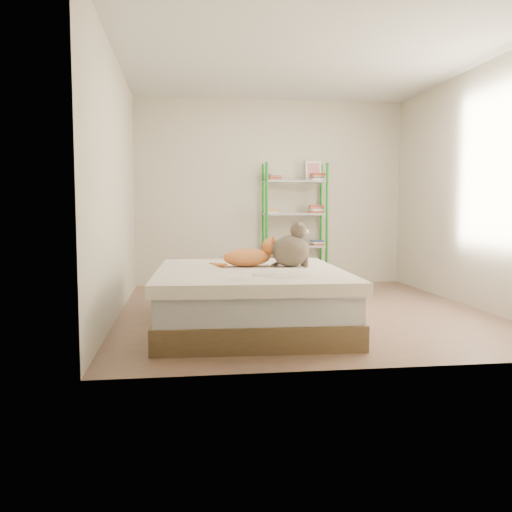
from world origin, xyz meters
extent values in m
cube|color=#886654|center=(0.00, 0.00, 0.00)|extent=(3.80, 4.20, 0.01)
cube|color=silver|center=(0.00, 0.00, 2.60)|extent=(3.80, 4.20, 0.01)
cube|color=beige|center=(0.00, 2.10, 1.30)|extent=(3.80, 0.01, 2.60)
cube|color=beige|center=(0.00, -2.10, 1.30)|extent=(3.80, 0.01, 2.60)
cube|color=beige|center=(-1.90, 0.00, 1.30)|extent=(0.01, 4.20, 2.60)
cube|color=beige|center=(1.90, 0.00, 1.30)|extent=(0.01, 4.20, 2.60)
cube|color=brown|center=(-0.65, -0.67, 0.10)|extent=(1.71, 2.10, 0.20)
cube|color=silver|center=(-0.65, -0.67, 0.32)|extent=(1.66, 2.04, 0.22)
cube|color=silver|center=(-0.65, -0.67, 0.48)|extent=(1.75, 2.14, 0.10)
cylinder|color=#1B871F|center=(-0.12, 1.72, 0.85)|extent=(0.04, 0.04, 1.70)
cylinder|color=#1B871F|center=(-0.12, 2.04, 0.85)|extent=(0.04, 0.04, 1.70)
cylinder|color=#1B871F|center=(0.72, 1.72, 0.85)|extent=(0.04, 0.04, 1.70)
cylinder|color=#1B871F|center=(0.72, 2.04, 0.85)|extent=(0.04, 0.04, 1.70)
cube|color=#BCBCBC|center=(0.30, 1.88, 0.10)|extent=(0.86, 0.34, 0.02)
cube|color=#BCBCBC|center=(0.30, 1.88, 0.55)|extent=(0.86, 0.34, 0.02)
cube|color=#BCBCBC|center=(0.30, 1.88, 1.00)|extent=(0.86, 0.34, 0.02)
cube|color=#BCBCBC|center=(0.30, 1.88, 1.45)|extent=(0.86, 0.34, 0.02)
cube|color=#AB442F|center=(0.00, 1.88, 0.16)|extent=(0.20, 0.16, 0.09)
cube|color=#AB442F|center=(0.30, 1.88, 0.16)|extent=(0.20, 0.16, 0.09)
cube|color=#AB442F|center=(0.60, 1.88, 0.16)|extent=(0.20, 0.16, 0.09)
cube|color=#AB442F|center=(0.00, 1.88, 0.61)|extent=(0.20, 0.16, 0.09)
cube|color=#AB442F|center=(0.30, 1.88, 0.61)|extent=(0.20, 0.16, 0.09)
cube|color=#AB442F|center=(0.60, 1.88, 0.61)|extent=(0.20, 0.16, 0.09)
cube|color=#AB442F|center=(0.00, 1.88, 1.06)|extent=(0.20, 0.16, 0.09)
cube|color=#AB442F|center=(0.60, 1.88, 1.06)|extent=(0.20, 0.16, 0.09)
cube|color=#AB442F|center=(0.00, 1.88, 1.51)|extent=(0.20, 0.16, 0.09)
cube|color=#AB442F|center=(0.60, 1.88, 1.51)|extent=(0.20, 0.16, 0.09)
cube|color=white|center=(0.58, 1.93, 1.60)|extent=(0.22, 0.06, 0.28)
cube|color=red|center=(0.58, 1.92, 1.60)|extent=(0.17, 0.04, 0.22)
cube|color=brown|center=(-0.15, 1.00, 0.19)|extent=(0.62, 0.53, 0.39)
cube|color=#6A24A2|center=(-0.11, 0.77, 0.19)|extent=(0.33, 0.07, 0.08)
cube|color=brown|center=(-0.15, 0.78, 0.39)|extent=(0.57, 0.26, 0.12)
cube|color=silver|center=(-0.52, 1.85, 0.19)|extent=(0.39, 0.36, 0.39)
cube|color=silver|center=(-0.52, 1.85, 0.41)|extent=(0.43, 0.40, 0.03)
camera|label=1|loc=(-1.26, -5.53, 1.08)|focal=38.00mm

